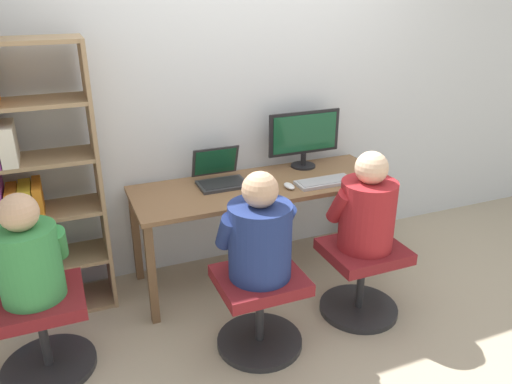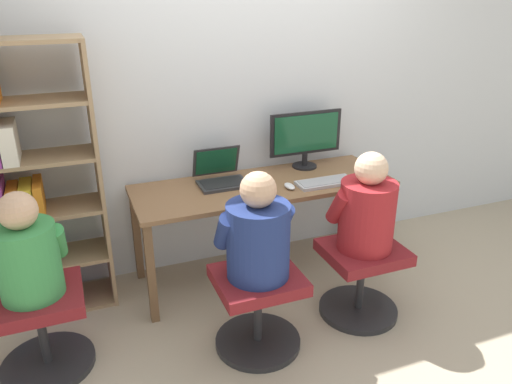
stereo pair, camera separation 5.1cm
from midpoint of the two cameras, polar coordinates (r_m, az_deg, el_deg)
The scene contains 14 objects.
ground_plane at distance 3.47m, azimuth 2.39°, elevation -11.67°, with size 14.00×14.00×0.00m, color tan.
wall_back at distance 3.56m, azimuth -1.98°, elevation 12.03°, with size 10.00×0.05×2.60m.
desk at distance 3.42m, azimuth 0.39°, elevation -0.18°, with size 1.77×0.62×0.70m.
desktop_monitor at distance 3.65m, azimuth 5.15°, elevation 6.28°, with size 0.56×0.18×0.42m.
laptop at distance 3.39m, azimuth -4.54°, elevation 1.79°, with size 0.33×0.30×0.23m.
keyboard at distance 3.41m, azimuth 7.43°, elevation 1.16°, with size 0.40×0.16×0.03m.
computer_mouse_by_keyboard at distance 3.32m, azimuth 3.37°, elevation 0.69°, with size 0.06×0.11×0.03m.
office_chair_left at distance 3.24m, azimuth 11.51°, elevation -9.22°, with size 0.50×0.50×0.47m.
office_chair_right at distance 2.91m, azimuth -0.09°, elevation -12.80°, with size 0.50×0.50×0.47m.
person_at_monitor at distance 3.03m, azimuth 12.13°, elevation -1.84°, with size 0.41×0.33×0.61m.
person_at_laptop at distance 2.67m, azimuth -0.13°, elevation -4.84°, with size 0.42×0.34×0.61m.
bookshelf at distance 3.26m, azimuth -25.97°, elevation -1.33°, with size 0.77×0.33×1.69m.
office_chair_side at distance 2.98m, azimuth -23.72°, elevation -14.05°, with size 0.50×0.50×0.47m.
person_near_shelf at distance 2.76m, azimuth -25.16°, elevation -6.56°, with size 0.38×0.31×0.57m.
Camera 1 is at (-1.24, -2.58, 1.97)m, focal length 35.00 mm.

